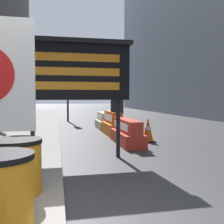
{
  "coord_description": "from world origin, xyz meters",
  "views": [
    {
      "loc": [
        -0.08,
        -2.51,
        1.48
      ],
      "look_at": [
        1.42,
        4.64,
        1.07
      ],
      "focal_mm": 42.0,
      "sensor_mm": 36.0,
      "label": 1
    }
  ],
  "objects_px": {
    "jersey_barrier_cream": "(104,121)",
    "traffic_cone_near": "(148,130)",
    "jersey_barrier_red_striped": "(127,133)",
    "traffic_light_near_curb": "(68,75)",
    "barrel_drum_middle": "(15,166)",
    "message_board": "(76,71)",
    "jersey_barrier_orange_near": "(113,124)",
    "pedestrian_worker": "(117,110)"
  },
  "relations": [
    {
      "from": "pedestrian_worker",
      "to": "message_board",
      "type": "bearing_deg",
      "value": -151.86
    },
    {
      "from": "jersey_barrier_cream",
      "to": "traffic_light_near_curb",
      "type": "distance_m",
      "value": 5.02
    },
    {
      "from": "message_board",
      "to": "barrel_drum_middle",
      "type": "bearing_deg",
      "value": -112.84
    },
    {
      "from": "barrel_drum_middle",
      "to": "jersey_barrier_cream",
      "type": "distance_m",
      "value": 8.87
    },
    {
      "from": "traffic_light_near_curb",
      "to": "jersey_barrier_red_striped",
      "type": "bearing_deg",
      "value": -79.68
    },
    {
      "from": "jersey_barrier_cream",
      "to": "traffic_cone_near",
      "type": "height_order",
      "value": "traffic_cone_near"
    },
    {
      "from": "barrel_drum_middle",
      "to": "jersey_barrier_cream",
      "type": "relative_size",
      "value": 0.44
    },
    {
      "from": "jersey_barrier_red_striped",
      "to": "traffic_light_near_curb",
      "type": "relative_size",
      "value": 0.55
    },
    {
      "from": "message_board",
      "to": "traffic_cone_near",
      "type": "height_order",
      "value": "message_board"
    },
    {
      "from": "jersey_barrier_cream",
      "to": "traffic_light_near_curb",
      "type": "relative_size",
      "value": 0.45
    },
    {
      "from": "barrel_drum_middle",
      "to": "traffic_light_near_curb",
      "type": "height_order",
      "value": "traffic_light_near_curb"
    },
    {
      "from": "message_board",
      "to": "jersey_barrier_cream",
      "type": "height_order",
      "value": "message_board"
    },
    {
      "from": "jersey_barrier_red_striped",
      "to": "jersey_barrier_orange_near",
      "type": "bearing_deg",
      "value": 90.0
    },
    {
      "from": "jersey_barrier_orange_near",
      "to": "traffic_cone_near",
      "type": "xyz_separation_m",
      "value": [
        0.78,
        -1.93,
        -0.01
      ]
    },
    {
      "from": "jersey_barrier_red_striped",
      "to": "traffic_light_near_curb",
      "type": "bearing_deg",
      "value": 100.32
    },
    {
      "from": "jersey_barrier_red_striped",
      "to": "jersey_barrier_cream",
      "type": "xyz_separation_m",
      "value": [
        0.0,
        4.24,
        -0.01
      ]
    },
    {
      "from": "barrel_drum_middle",
      "to": "jersey_barrier_red_striped",
      "type": "relative_size",
      "value": 0.36
    },
    {
      "from": "jersey_barrier_orange_near",
      "to": "traffic_light_near_curb",
      "type": "bearing_deg",
      "value": 103.8
    },
    {
      "from": "traffic_cone_near",
      "to": "jersey_barrier_orange_near",
      "type": "bearing_deg",
      "value": 112.02
    },
    {
      "from": "pedestrian_worker",
      "to": "traffic_cone_near",
      "type": "bearing_deg",
      "value": -102.77
    },
    {
      "from": "traffic_cone_near",
      "to": "jersey_barrier_red_striped",
      "type": "bearing_deg",
      "value": -164.32
    },
    {
      "from": "traffic_cone_near",
      "to": "traffic_light_near_curb",
      "type": "xyz_separation_m",
      "value": [
        -2.3,
        8.1,
        2.44
      ]
    },
    {
      "from": "jersey_barrier_orange_near",
      "to": "traffic_cone_near",
      "type": "bearing_deg",
      "value": -67.98
    },
    {
      "from": "barrel_drum_middle",
      "to": "traffic_cone_near",
      "type": "distance_m",
      "value": 5.65
    },
    {
      "from": "traffic_cone_near",
      "to": "traffic_light_near_curb",
      "type": "bearing_deg",
      "value": 105.83
    },
    {
      "from": "barrel_drum_middle",
      "to": "jersey_barrier_cream",
      "type": "xyz_separation_m",
      "value": [
        2.74,
        8.43,
        -0.18
      ]
    },
    {
      "from": "jersey_barrier_cream",
      "to": "traffic_cone_near",
      "type": "distance_m",
      "value": 4.09
    },
    {
      "from": "jersey_barrier_cream",
      "to": "pedestrian_worker",
      "type": "relative_size",
      "value": 1.02
    },
    {
      "from": "jersey_barrier_cream",
      "to": "barrel_drum_middle",
      "type": "bearing_deg",
      "value": -108.0
    },
    {
      "from": "barrel_drum_middle",
      "to": "jersey_barrier_orange_near",
      "type": "relative_size",
      "value": 0.42
    },
    {
      "from": "pedestrian_worker",
      "to": "jersey_barrier_orange_near",
      "type": "bearing_deg",
      "value": 75.18
    },
    {
      "from": "message_board",
      "to": "jersey_barrier_orange_near",
      "type": "height_order",
      "value": "message_board"
    },
    {
      "from": "barrel_drum_middle",
      "to": "message_board",
      "type": "bearing_deg",
      "value": 67.16
    },
    {
      "from": "jersey_barrier_red_striped",
      "to": "traffic_cone_near",
      "type": "bearing_deg",
      "value": 15.68
    },
    {
      "from": "message_board",
      "to": "traffic_cone_near",
      "type": "bearing_deg",
      "value": 38.23
    },
    {
      "from": "barrel_drum_middle",
      "to": "traffic_light_near_curb",
      "type": "relative_size",
      "value": 0.2
    },
    {
      "from": "jersey_barrier_red_striped",
      "to": "jersey_barrier_cream",
      "type": "relative_size",
      "value": 1.22
    },
    {
      "from": "barrel_drum_middle",
      "to": "jersey_barrier_red_striped",
      "type": "xyz_separation_m",
      "value": [
        2.74,
        4.19,
        -0.17
      ]
    },
    {
      "from": "traffic_light_near_curb",
      "to": "pedestrian_worker",
      "type": "distance_m",
      "value": 6.91
    },
    {
      "from": "barrel_drum_middle",
      "to": "traffic_light_near_curb",
      "type": "distance_m",
      "value": 12.78
    },
    {
      "from": "traffic_cone_near",
      "to": "message_board",
      "type": "bearing_deg",
      "value": -141.77
    },
    {
      "from": "jersey_barrier_cream",
      "to": "pedestrian_worker",
      "type": "distance_m",
      "value": 2.48
    }
  ]
}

